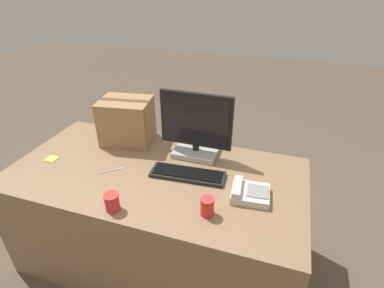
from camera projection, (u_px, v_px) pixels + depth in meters
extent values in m
plane|color=brown|center=(161.00, 254.00, 2.20)|extent=(12.00, 12.00, 0.00)
cube|color=#8C6B4C|center=(158.00, 217.00, 2.02)|extent=(1.80, 0.90, 0.74)
cube|color=#B7B7B7|center=(196.00, 152.00, 2.00)|extent=(0.29, 0.21, 0.04)
cylinder|color=black|center=(196.00, 147.00, 1.98)|extent=(0.04, 0.04, 0.04)
cube|color=black|center=(196.00, 120.00, 1.88)|extent=(0.47, 0.03, 0.36)
cube|color=black|center=(195.00, 121.00, 1.87)|extent=(0.43, 0.01, 0.32)
cube|color=black|center=(188.00, 174.00, 1.79)|extent=(0.46, 0.17, 0.02)
cube|color=black|center=(188.00, 173.00, 1.78)|extent=(0.42, 0.14, 0.01)
cube|color=beige|center=(250.00, 194.00, 1.62)|extent=(0.22, 0.20, 0.04)
cube|color=beige|center=(237.00, 187.00, 1.62)|extent=(0.06, 0.18, 0.03)
cube|color=gray|center=(258.00, 191.00, 1.60)|extent=(0.12, 0.12, 0.01)
cylinder|color=red|center=(112.00, 203.00, 1.53)|extent=(0.07, 0.07, 0.09)
cylinder|color=red|center=(111.00, 195.00, 1.50)|extent=(0.08, 0.08, 0.01)
cylinder|color=red|center=(207.00, 207.00, 1.49)|extent=(0.07, 0.07, 0.09)
cylinder|color=red|center=(207.00, 200.00, 1.47)|extent=(0.07, 0.07, 0.01)
cube|color=#B2B2B7|center=(109.00, 171.00, 1.84)|extent=(0.10, 0.09, 0.00)
ellipsoid|color=#B2B2B7|center=(121.00, 168.00, 1.86)|extent=(0.04, 0.04, 0.00)
cube|color=#9E754C|center=(127.00, 121.00, 2.09)|extent=(0.38, 0.32, 0.31)
cube|color=brown|center=(124.00, 100.00, 2.01)|extent=(0.34, 0.09, 0.00)
cube|color=#E5DB4C|center=(52.00, 159.00, 1.95)|extent=(0.07, 0.07, 0.01)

